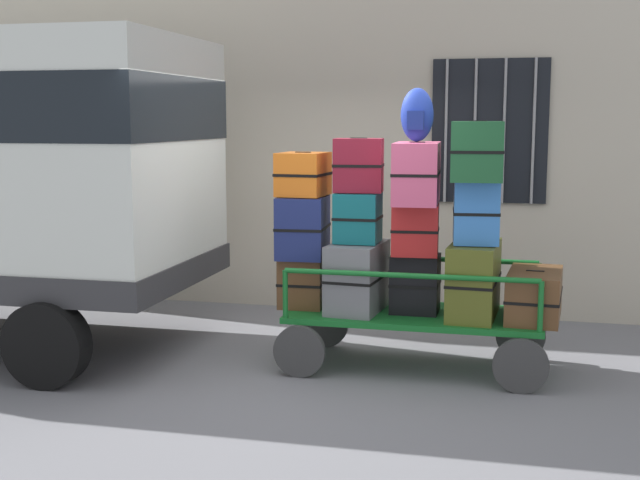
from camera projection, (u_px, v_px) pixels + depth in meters
name	position (u px, v px, depth m)	size (l,w,h in m)	color
ground_plane	(315.00, 367.00, 7.20)	(40.00, 40.00, 0.00)	slate
building_wall	(367.00, 85.00, 9.13)	(12.00, 0.38, 5.00)	#BCB29E
luggage_cart	(414.00, 324.00, 7.15)	(2.23, 1.02, 0.49)	#146023
cart_railing	(415.00, 273.00, 7.08)	(2.10, 0.89, 0.42)	#146023
suitcase_left_bottom	(302.00, 283.00, 7.31)	(0.40, 0.34, 0.44)	brown
suitcase_left_middle	(303.00, 227.00, 7.27)	(0.45, 0.55, 0.54)	navy
suitcase_left_top	(303.00, 174.00, 7.22)	(0.42, 0.50, 0.38)	orange
suitcase_midleft_bottom	(357.00, 277.00, 7.17)	(0.48, 0.72, 0.60)	slate
suitcase_midleft_middle	(358.00, 218.00, 7.11)	(0.38, 0.38, 0.43)	#0F5960
suitcase_midleft_top	(359.00, 165.00, 7.06)	(0.44, 0.34, 0.46)	maroon
suitcase_center_bottom	(415.00, 283.00, 7.12)	(0.41, 0.36, 0.51)	black
suitcase_center_middle	(415.00, 230.00, 6.99)	(0.41, 0.34, 0.44)	#B21E1E
suitcase_center_top	(417.00, 173.00, 6.96)	(0.41, 0.77, 0.51)	#CC4C72
suitcase_midright_bottom	(474.00, 280.00, 6.97)	(0.44, 0.82, 0.63)	#4C5119
suitcase_midright_middle	(476.00, 211.00, 6.90)	(0.42, 0.55, 0.52)	#3372C6
suitcase_midright_top	(477.00, 151.00, 6.78)	(0.45, 0.72, 0.48)	#194C28
suitcase_right_bottom	(534.00, 295.00, 6.89)	(0.49, 0.82, 0.41)	brown
backpack	(417.00, 115.00, 6.88)	(0.27, 0.22, 0.44)	navy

